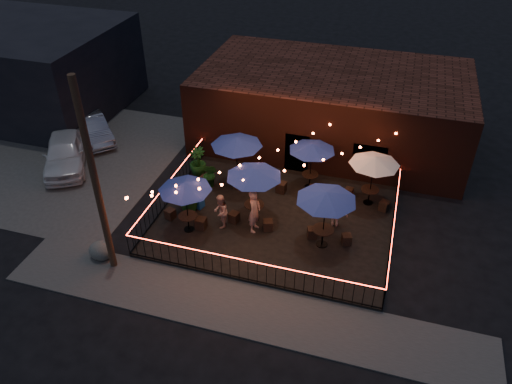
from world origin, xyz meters
TOP-DOWN VIEW (x-y plane):
  - ground at (0.00, 0.00)m, footprint 110.00×110.00m
  - patio at (0.00, 2.00)m, footprint 10.00×8.00m
  - sidewalk at (0.00, -3.25)m, footprint 18.00×2.50m
  - parking_lot at (-12.00, 4.00)m, footprint 11.00×12.00m
  - brick_building at (1.00, 9.99)m, footprint 14.00×8.00m
  - background_building at (-18.00, 9.00)m, footprint 12.00×9.00m
  - utility_pole at (-5.40, -2.60)m, footprint 0.26×0.26m
  - fence_front at (0.00, -2.00)m, footprint 10.00×0.04m
  - fence_left at (-5.00, 2.00)m, footprint 0.04×8.00m
  - fence_right at (5.00, 2.00)m, footprint 0.04×8.00m
  - festoon_lights at (-1.01, 1.70)m, footprint 10.02×8.72m
  - cafe_table_0 at (-3.34, 0.17)m, footprint 2.77×2.77m
  - cafe_table_1 at (-2.38, 3.88)m, footprint 2.82×2.82m
  - cafe_table_2 at (-0.88, 1.67)m, footprint 2.64×2.64m
  - cafe_table_3 at (0.94, 4.80)m, footprint 2.45×2.45m
  - cafe_table_4 at (2.30, 0.85)m, footprint 2.93×2.93m
  - cafe_table_5 at (3.80, 4.33)m, footprint 2.55×2.55m
  - bistro_chair_0 at (-4.44, 0.67)m, footprint 0.48×0.48m
  - bistro_chair_1 at (-2.88, 0.41)m, footprint 0.43×0.43m
  - bistro_chair_2 at (-3.94, 3.49)m, footprint 0.48×0.48m
  - bistro_chair_3 at (-2.29, 3.74)m, footprint 0.39×0.39m
  - bistro_chair_4 at (-1.67, 1.24)m, footprint 0.47×0.47m
  - bistro_chair_5 at (-0.10, 1.14)m, footprint 0.51×0.51m
  - bistro_chair_6 at (-0.25, 4.03)m, footprint 0.50×0.50m
  - bistro_chair_7 at (1.20, 4.31)m, footprint 0.39×0.39m
  - bistro_chair_8 at (1.80, 1.21)m, footprint 0.47×0.47m
  - bistro_chair_9 at (3.25, 1.21)m, footprint 0.48×0.48m
  - bistro_chair_10 at (2.86, 4.59)m, footprint 0.42×0.42m
  - bistro_chair_11 at (4.54, 3.96)m, footprint 0.51×0.51m
  - patron_a at (-0.65, 0.98)m, footprint 0.54×0.76m
  - patron_b at (-2.10, 0.79)m, footprint 0.74×0.87m
  - patron_c at (2.58, 2.29)m, footprint 1.04×0.64m
  - potted_shrub_a at (-3.83, 1.54)m, footprint 1.39×1.21m
  - potted_shrub_b at (-3.61, 3.47)m, footprint 0.89×0.80m
  - potted_shrub_c at (-4.60, 4.33)m, footprint 1.02×1.02m
  - cooler at (-3.61, 1.80)m, footprint 0.68×0.56m
  - boulder at (-6.08, -2.32)m, footprint 1.19×1.11m
  - car_white at (-11.45, 3.32)m, footprint 4.06×5.15m
  - car_silver at (-11.62, 6.18)m, footprint 3.91×3.81m

SIDE VIEW (x-z plane):
  - ground at x=0.00m, z-range 0.00..0.00m
  - parking_lot at x=-12.00m, z-range 0.00..0.02m
  - sidewalk at x=0.00m, z-range 0.00..0.05m
  - patio at x=0.00m, z-range 0.00..0.15m
  - bistro_chair_7 at x=1.20m, z-range 0.15..0.58m
  - bistro_chair_10 at x=2.86m, z-range 0.15..0.58m
  - boulder at x=-6.08m, z-range 0.00..0.74m
  - bistro_chair_9 at x=3.25m, z-range 0.15..0.59m
  - bistro_chair_8 at x=1.80m, z-range 0.15..0.60m
  - bistro_chair_0 at x=-4.44m, z-range 0.15..0.60m
  - bistro_chair_3 at x=-2.29m, z-range 0.15..0.61m
  - bistro_chair_4 at x=-1.67m, z-range 0.15..0.61m
  - bistro_chair_11 at x=4.54m, z-range 0.15..0.61m
  - bistro_chair_5 at x=-0.10m, z-range 0.15..0.62m
  - bistro_chair_2 at x=-3.94m, z-range 0.15..0.63m
  - bistro_chair_1 at x=-2.88m, z-range 0.15..0.65m
  - bistro_chair_6 at x=-0.25m, z-range 0.15..0.66m
  - cooler at x=-3.61m, z-range 0.16..0.94m
  - fence_front at x=0.00m, z-range 0.14..1.18m
  - fence_left at x=-5.00m, z-range 0.14..1.18m
  - fence_right at x=5.00m, z-range 0.14..1.18m
  - car_silver at x=-11.62m, z-range 0.00..1.33m
  - potted_shrub_b at x=-3.61m, z-range 0.15..1.48m
  - car_white at x=-11.45m, z-range 0.00..1.64m
  - potted_shrub_c at x=-4.60m, z-range 0.15..1.62m
  - potted_shrub_a at x=-3.83m, z-range 0.15..1.69m
  - patron_c at x=2.58m, z-range 0.15..1.71m
  - patron_b at x=-2.10m, z-range 0.15..1.74m
  - patron_a at x=-0.65m, z-range 0.15..2.12m
  - brick_building at x=1.00m, z-range 0.00..4.00m
  - cafe_table_3 at x=0.94m, z-range 1.14..3.53m
  - cafe_table_0 at x=-3.34m, z-range 1.16..3.60m
  - cafe_table_5 at x=3.80m, z-range 1.17..3.63m
  - background_building at x=-18.00m, z-range 0.00..5.00m
  - festoon_lights at x=-1.01m, z-range 1.86..3.18m
  - cafe_table_2 at x=-0.88m, z-range 1.23..3.85m
  - cafe_table_1 at x=-2.38m, z-range 1.25..3.89m
  - cafe_table_4 at x=2.30m, z-range 1.25..3.92m
  - utility_pole at x=-5.40m, z-range 0.00..8.00m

